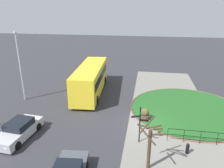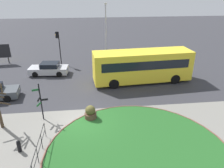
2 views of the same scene
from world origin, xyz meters
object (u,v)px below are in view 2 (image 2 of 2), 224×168
(planter_near_signpost, at_px, (90,113))
(signpost_directional, at_px, (40,100))
(traffic_light_near, at_px, (58,41))
(bollard_foreground, at_px, (19,146))
(bus_yellow, at_px, (142,66))
(lamppost_tall, at_px, (106,32))
(car_near_lane, at_px, (49,69))

(planter_near_signpost, bearing_deg, signpost_directional, 174.90)
(traffic_light_near, bearing_deg, planter_near_signpost, 113.80)
(bollard_foreground, height_order, bus_yellow, bus_yellow)
(bus_yellow, bearing_deg, signpost_directional, -149.76)
(signpost_directional, bearing_deg, lamppost_tall, 65.48)
(car_near_lane, bearing_deg, signpost_directional, 100.44)
(bus_yellow, bearing_deg, car_near_lane, 158.38)
(lamppost_tall, bearing_deg, bus_yellow, -64.75)
(bollard_foreground, relative_size, traffic_light_near, 0.20)
(car_near_lane, xyz_separation_m, lamppost_tall, (6.82, 3.57, 3.37))
(bollard_foreground, xyz_separation_m, planter_near_signpost, (4.35, 3.06, 0.09))
(bus_yellow, height_order, traffic_light_near, traffic_light_near)
(bollard_foreground, height_order, car_near_lane, car_near_lane)
(signpost_directional, xyz_separation_m, planter_near_signpost, (3.56, -0.32, -1.16))
(signpost_directional, bearing_deg, planter_near_signpost, -5.10)
(bollard_foreground, distance_m, bus_yellow, 13.79)
(traffic_light_near, bearing_deg, signpost_directional, 98.61)
(bollard_foreground, relative_size, planter_near_signpost, 0.73)
(bus_yellow, bearing_deg, lamppost_tall, 111.17)
(signpost_directional, bearing_deg, traffic_light_near, 90.32)
(car_near_lane, distance_m, planter_near_signpost, 10.66)
(bollard_foreground, relative_size, lamppost_tall, 0.11)
(planter_near_signpost, bearing_deg, bus_yellow, 49.77)
(signpost_directional, xyz_separation_m, bus_yellow, (9.06, 6.19, 0.08))
(bus_yellow, height_order, lamppost_tall, lamppost_tall)
(signpost_directional, height_order, bus_yellow, bus_yellow)
(traffic_light_near, xyz_separation_m, lamppost_tall, (5.96, 0.15, 0.97))
(signpost_directional, distance_m, traffic_light_near, 12.84)
(bus_yellow, bearing_deg, traffic_light_near, 140.15)
(bollard_foreground, xyz_separation_m, car_near_lane, (-0.14, 12.72, 0.22))
(bus_yellow, xyz_separation_m, lamppost_tall, (-3.17, 6.73, 2.27))
(bus_yellow, distance_m, planter_near_signpost, 8.61)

